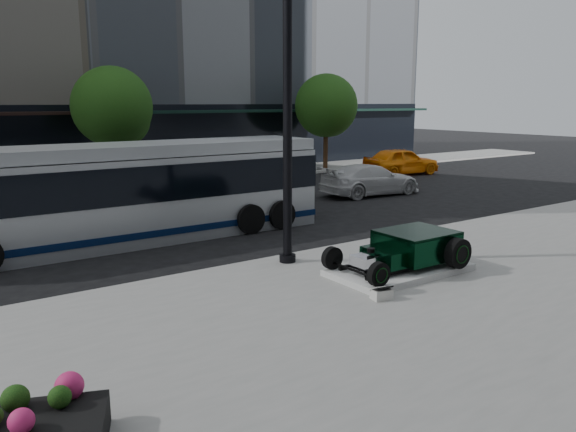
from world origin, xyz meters
TOP-DOWN VIEW (x-y plane):
  - ground at (0.00, 0.00)m, footprint 120.00×120.00m
  - sidewalk_far at (0.00, 14.00)m, footprint 70.00×4.00m
  - street_trees at (1.15, 13.07)m, footprint 29.80×3.80m
  - display_plinth at (1.93, -4.97)m, footprint 3.40×1.80m
  - hot_rod at (2.26, -4.97)m, footprint 3.22×2.00m
  - info_plaque at (0.27, -6.06)m, footprint 0.46×0.38m
  - lamppost at (0.27, -2.65)m, footprint 0.42×0.42m
  - transit_bus at (-2.03, 2.30)m, footprint 12.12×2.88m
  - white_sedan at (9.75, 4.44)m, footprint 4.95×2.33m
  - yellow_taxi at (16.15, 8.71)m, footprint 4.77×2.29m

SIDE VIEW (x-z plane):
  - ground at x=0.00m, z-range 0.00..0.00m
  - sidewalk_far at x=0.00m, z-range 0.00..0.12m
  - display_plinth at x=1.93m, z-range 0.12..0.27m
  - info_plaque at x=0.27m, z-range 0.09..0.40m
  - hot_rod at x=2.26m, z-range 0.29..1.10m
  - white_sedan at x=9.75m, z-range 0.00..1.40m
  - yellow_taxi at x=16.15m, z-range 0.00..1.57m
  - transit_bus at x=-2.03m, z-range 0.02..2.95m
  - lamppost at x=0.27m, z-range -0.17..7.42m
  - street_trees at x=1.15m, z-range 0.92..6.62m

